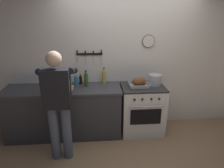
% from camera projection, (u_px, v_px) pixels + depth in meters
% --- Properties ---
extents(ground_plane, '(8.00, 8.00, 0.00)m').
position_uv_depth(ground_plane, '(140.00, 167.00, 2.87)').
color(ground_plane, '#937251').
extents(wall_back, '(6.00, 0.13, 2.60)m').
position_uv_depth(wall_back, '(128.00, 60.00, 3.71)').
color(wall_back, white).
rests_on(wall_back, ground).
extents(counter_block, '(2.03, 0.65, 0.90)m').
position_uv_depth(counter_block, '(64.00, 111.00, 3.56)').
color(counter_block, '#38383D').
rests_on(counter_block, ground).
extents(stove, '(0.76, 0.67, 0.90)m').
position_uv_depth(stove, '(142.00, 109.00, 3.67)').
color(stove, white).
rests_on(stove, ground).
extents(person_cook, '(0.51, 0.63, 1.66)m').
position_uv_depth(person_cook, '(58.00, 100.00, 2.80)').
color(person_cook, '#4C566B').
rests_on(person_cook, ground).
extents(roasting_pan, '(0.35, 0.26, 0.17)m').
position_uv_depth(roasting_pan, '(139.00, 83.00, 3.46)').
color(roasting_pan, '#B7B7BC').
rests_on(roasting_pan, stove).
extents(stock_pot, '(0.23, 0.23, 0.19)m').
position_uv_depth(stock_pot, '(155.00, 80.00, 3.54)').
color(stock_pot, '#B7B7BC').
rests_on(stock_pot, stove).
extents(cutting_board, '(0.36, 0.24, 0.02)m').
position_uv_depth(cutting_board, '(63.00, 88.00, 3.38)').
color(cutting_board, tan).
rests_on(cutting_board, counter_block).
extents(bottle_soy_sauce, '(0.06, 0.06, 0.19)m').
position_uv_depth(bottle_soy_sauce, '(81.00, 80.00, 3.61)').
color(bottle_soy_sauce, black).
rests_on(bottle_soy_sauce, counter_block).
extents(bottle_dish_soap, '(0.07, 0.07, 0.21)m').
position_uv_depth(bottle_dish_soap, '(76.00, 81.00, 3.54)').
color(bottle_dish_soap, '#338CCC').
rests_on(bottle_dish_soap, counter_block).
extents(bottle_vinegar, '(0.06, 0.06, 0.24)m').
position_uv_depth(bottle_vinegar, '(70.00, 81.00, 3.48)').
color(bottle_vinegar, '#997F4C').
rests_on(bottle_vinegar, counter_block).
extents(bottle_cooking_oil, '(0.07, 0.07, 0.29)m').
position_uv_depth(bottle_cooking_oil, '(104.00, 76.00, 3.66)').
color(bottle_cooking_oil, gold).
rests_on(bottle_cooking_oil, counter_block).
extents(bottle_hot_sauce, '(0.05, 0.05, 0.19)m').
position_uv_depth(bottle_hot_sauce, '(51.00, 83.00, 3.44)').
color(bottle_hot_sauce, red).
rests_on(bottle_hot_sauce, counter_block).
extents(bottle_olive_oil, '(0.07, 0.07, 0.29)m').
position_uv_depth(bottle_olive_oil, '(86.00, 80.00, 3.47)').
color(bottle_olive_oil, '#385623').
rests_on(bottle_olive_oil, counter_block).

